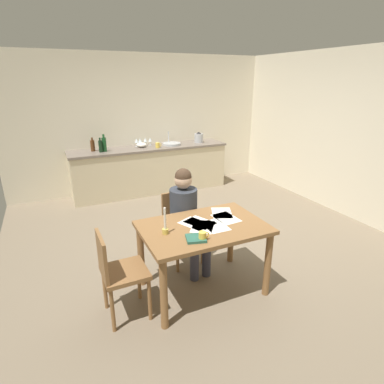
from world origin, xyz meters
The scene contains 28 objects.
ground_plane centered at (0.00, 0.00, -0.02)m, with size 5.20×5.20×0.04m, color #7A6B56.
wall_back centered at (0.00, 2.60, 1.30)m, with size 5.20×0.12×2.60m, color silver.
wall_right centered at (2.60, 0.00, 1.30)m, with size 0.12×5.20×2.60m, color silver.
kitchen_counter centered at (0.00, 2.24, 0.45)m, with size 3.04×0.64×0.90m.
dining_table centered at (-0.48, -1.00, 0.64)m, with size 1.24×0.83×0.75m.
chair_at_table centered at (-0.46, -0.35, 0.48)m, with size 0.44×0.44×0.86m.
person_seated centered at (-0.44, -0.50, 0.68)m, with size 0.36×0.61×1.19m.
chair_side_empty centered at (-1.36, -1.04, 0.49)m, with size 0.41×0.41×0.87m.
coffee_mug centered at (-0.62, -1.27, 0.79)m, with size 0.11×0.07×0.09m.
candlestick centered at (-0.89, -1.01, 0.83)m, with size 0.06×0.06×0.27m.
book_magazine centered at (-0.67, -1.23, 0.76)m, with size 0.18×0.17×0.02m, color #2C6150.
paper_letter centered at (-0.18, -0.94, 0.75)m, with size 0.21×0.30×0.00m, color white.
paper_bill centered at (-0.54, -0.92, 0.75)m, with size 0.21×0.30×0.00m, color white.
paper_envelope centered at (-0.38, -1.06, 0.75)m, with size 0.21×0.30×0.00m, color white.
paper_receipt centered at (-0.50, -1.02, 0.75)m, with size 0.21×0.30×0.00m, color white.
paper_notice centered at (-0.15, -0.81, 0.75)m, with size 0.21×0.30×0.00m, color white.
paper_flyer centered at (-0.48, -0.92, 0.75)m, with size 0.21×0.30×0.00m, color white.
sink_unit centered at (0.45, 2.24, 0.92)m, with size 0.36×0.36×0.24m.
bottle_oil centered at (-1.05, 2.30, 1.00)m, with size 0.08×0.08×0.25m.
bottle_vinegar centered at (-0.93, 2.16, 1.01)m, with size 0.07×0.07×0.26m.
bottle_wine_red centered at (-0.86, 2.19, 1.03)m, with size 0.08×0.08×0.31m.
mixing_bowl centered at (-0.15, 2.28, 0.94)m, with size 0.20×0.20×0.09m, color white.
stovetop_kettle centered at (1.05, 2.24, 1.00)m, with size 0.18×0.18×0.22m.
wine_glass_near_sink centered at (0.06, 2.39, 1.01)m, with size 0.07×0.07×0.15m.
wine_glass_by_kettle centered at (-0.04, 2.39, 1.01)m, with size 0.07×0.07×0.15m.
wine_glass_back_left centered at (-0.14, 2.39, 1.01)m, with size 0.07×0.07×0.15m.
wine_glass_back_right centered at (-0.22, 2.39, 1.01)m, with size 0.07×0.07×0.15m.
teacup_on_counter centered at (0.11, 2.09, 0.95)m, with size 0.12×0.08×0.10m.
Camera 1 is at (-1.78, -3.53, 2.13)m, focal length 29.38 mm.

